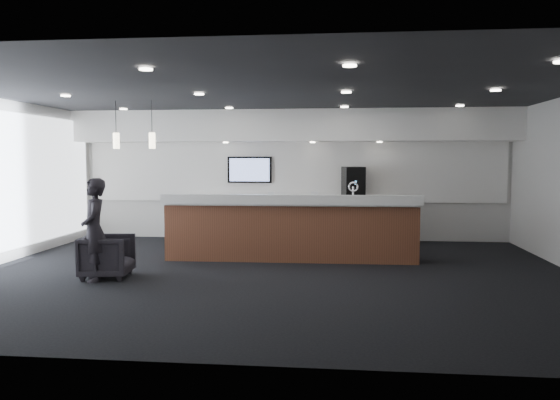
# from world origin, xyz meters

# --- Properties ---
(ground) EXTENTS (10.00, 10.00, 0.00)m
(ground) POSITION_xyz_m (0.00, 0.00, 0.00)
(ground) COLOR black
(ground) RESTS_ON ground
(ceiling) EXTENTS (10.00, 8.00, 0.02)m
(ceiling) POSITION_xyz_m (0.00, 0.00, 3.00)
(ceiling) COLOR black
(ceiling) RESTS_ON back_wall
(back_wall) EXTENTS (10.00, 0.02, 3.00)m
(back_wall) POSITION_xyz_m (0.00, 4.00, 1.50)
(back_wall) COLOR silver
(back_wall) RESTS_ON ground
(soffit_bulkhead) EXTENTS (10.00, 0.90, 0.70)m
(soffit_bulkhead) POSITION_xyz_m (0.00, 3.55, 2.65)
(soffit_bulkhead) COLOR white
(soffit_bulkhead) RESTS_ON back_wall
(alcove_panel) EXTENTS (9.80, 0.06, 1.40)m
(alcove_panel) POSITION_xyz_m (0.00, 3.97, 1.60)
(alcove_panel) COLOR white
(alcove_panel) RESTS_ON back_wall
(back_credenza) EXTENTS (5.06, 0.66, 0.95)m
(back_credenza) POSITION_xyz_m (-0.00, 3.64, 0.48)
(back_credenza) COLOR #95999D
(back_credenza) RESTS_ON ground
(wall_tv) EXTENTS (1.05, 0.08, 0.62)m
(wall_tv) POSITION_xyz_m (-1.00, 3.91, 1.65)
(wall_tv) COLOR black
(wall_tv) RESTS_ON back_wall
(pendant_left) EXTENTS (0.12, 0.12, 0.30)m
(pendant_left) POSITION_xyz_m (-2.40, 0.80, 2.25)
(pendant_left) COLOR #FFF2C6
(pendant_left) RESTS_ON ceiling
(pendant_right) EXTENTS (0.12, 0.12, 0.30)m
(pendant_right) POSITION_xyz_m (-3.10, 0.80, 2.25)
(pendant_right) COLOR #FFF2C6
(pendant_right) RESTS_ON ceiling
(ceiling_can_lights) EXTENTS (7.00, 5.00, 0.02)m
(ceiling_can_lights) POSITION_xyz_m (0.00, 0.00, 2.97)
(ceiling_can_lights) COLOR white
(ceiling_can_lights) RESTS_ON ceiling
(service_counter) EXTENTS (4.78, 0.88, 1.49)m
(service_counter) POSITION_xyz_m (0.20, 1.31, 0.58)
(service_counter) COLOR brown
(service_counter) RESTS_ON ground
(coffee_machine) EXTENTS (0.55, 0.62, 0.78)m
(coffee_machine) POSITION_xyz_m (1.43, 3.65, 1.34)
(coffee_machine) COLOR black
(coffee_machine) RESTS_ON back_credenza
(info_sign_left) EXTENTS (0.15, 0.02, 0.21)m
(info_sign_left) POSITION_xyz_m (-0.45, 3.52, 1.05)
(info_sign_left) COLOR white
(info_sign_left) RESTS_ON back_credenza
(info_sign_right) EXTENTS (0.17, 0.04, 0.22)m
(info_sign_right) POSITION_xyz_m (0.55, 3.50, 1.06)
(info_sign_right) COLOR white
(info_sign_right) RESTS_ON back_credenza
(armchair) EXTENTS (0.84, 0.82, 0.69)m
(armchair) POSITION_xyz_m (-2.60, -0.54, 0.35)
(armchair) COLOR black
(armchair) RESTS_ON ground
(lounge_guest) EXTENTS (0.59, 0.69, 1.61)m
(lounge_guest) POSITION_xyz_m (-2.70, -0.77, 0.81)
(lounge_guest) COLOR black
(lounge_guest) RESTS_ON ground
(cup_0) EXTENTS (0.11, 0.11, 0.10)m
(cup_0) POSITION_xyz_m (1.21, 3.52, 1.00)
(cup_0) COLOR white
(cup_0) RESTS_ON back_credenza
(cup_1) EXTENTS (0.15, 0.15, 0.10)m
(cup_1) POSITION_xyz_m (1.07, 3.52, 1.00)
(cup_1) COLOR white
(cup_1) RESTS_ON back_credenza
(cup_2) EXTENTS (0.13, 0.13, 0.10)m
(cup_2) POSITION_xyz_m (0.93, 3.52, 1.00)
(cup_2) COLOR white
(cup_2) RESTS_ON back_credenza
(cup_3) EXTENTS (0.14, 0.14, 0.10)m
(cup_3) POSITION_xyz_m (0.79, 3.52, 1.00)
(cup_3) COLOR white
(cup_3) RESTS_ON back_credenza
(cup_4) EXTENTS (0.15, 0.15, 0.10)m
(cup_4) POSITION_xyz_m (0.65, 3.52, 1.00)
(cup_4) COLOR white
(cup_4) RESTS_ON back_credenza
(cup_5) EXTENTS (0.11, 0.11, 0.10)m
(cup_5) POSITION_xyz_m (0.51, 3.52, 1.00)
(cup_5) COLOR white
(cup_5) RESTS_ON back_credenza
(cup_6) EXTENTS (0.15, 0.15, 0.10)m
(cup_6) POSITION_xyz_m (0.37, 3.52, 1.00)
(cup_6) COLOR white
(cup_6) RESTS_ON back_credenza
(cup_7) EXTENTS (0.12, 0.12, 0.10)m
(cup_7) POSITION_xyz_m (0.23, 3.52, 1.00)
(cup_7) COLOR white
(cup_7) RESTS_ON back_credenza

